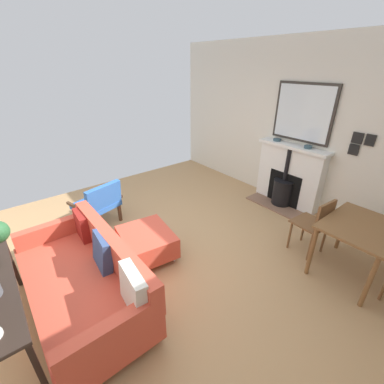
{
  "coord_description": "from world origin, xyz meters",
  "views": [
    {
      "loc": [
        1.41,
        2.55,
        2.4
      ],
      "look_at": [
        -0.6,
        0.04,
        0.8
      ],
      "focal_mm": 24.22,
      "sensor_mm": 36.0,
      "label": 1
    }
  ],
  "objects_px": {
    "mantel_bowl_near": "(277,140)",
    "sofa": "(86,279)",
    "ottoman": "(147,242)",
    "dining_table": "(360,233)",
    "armchair_accent": "(99,202)",
    "dining_chair_near_fireplace": "(316,222)",
    "fireplace": "(288,179)",
    "mantel_bowl_far": "(308,147)"
  },
  "relations": [
    {
      "from": "armchair_accent",
      "to": "dining_chair_near_fireplace",
      "type": "height_order",
      "value": "dining_chair_near_fireplace"
    },
    {
      "from": "ottoman",
      "to": "armchair_accent",
      "type": "xyz_separation_m",
      "value": [
        0.19,
        -1.15,
        0.19
      ]
    },
    {
      "from": "mantel_bowl_near",
      "to": "dining_chair_near_fireplace",
      "type": "xyz_separation_m",
      "value": [
        1.01,
        1.42,
        -0.65
      ]
    },
    {
      "from": "sofa",
      "to": "armchair_accent",
      "type": "distance_m",
      "value": 1.6
    },
    {
      "from": "mantel_bowl_near",
      "to": "dining_table",
      "type": "xyz_separation_m",
      "value": [
        1.01,
        1.93,
        -0.54
      ]
    },
    {
      "from": "dining_table",
      "to": "dining_chair_near_fireplace",
      "type": "distance_m",
      "value": 0.52
    },
    {
      "from": "fireplace",
      "to": "sofa",
      "type": "xyz_separation_m",
      "value": [
        3.69,
        -0.02,
        -0.17
      ]
    },
    {
      "from": "fireplace",
      "to": "dining_chair_near_fireplace",
      "type": "height_order",
      "value": "fireplace"
    },
    {
      "from": "ottoman",
      "to": "dining_chair_near_fireplace",
      "type": "height_order",
      "value": "dining_chair_near_fireplace"
    },
    {
      "from": "dining_chair_near_fireplace",
      "to": "mantel_bowl_near",
      "type": "bearing_deg",
      "value": -125.44
    },
    {
      "from": "ottoman",
      "to": "dining_table",
      "type": "bearing_deg",
      "value": 133.93
    },
    {
      "from": "mantel_bowl_near",
      "to": "dining_table",
      "type": "bearing_deg",
      "value": 62.5
    },
    {
      "from": "mantel_bowl_near",
      "to": "sofa",
      "type": "height_order",
      "value": "mantel_bowl_near"
    },
    {
      "from": "fireplace",
      "to": "dining_chair_near_fireplace",
      "type": "xyz_separation_m",
      "value": [
        0.99,
        1.07,
        0.01
      ]
    },
    {
      "from": "fireplace",
      "to": "ottoman",
      "type": "xyz_separation_m",
      "value": [
        2.79,
        -0.3,
        -0.27
      ]
    },
    {
      "from": "sofa",
      "to": "dining_table",
      "type": "bearing_deg",
      "value": 149.43
    },
    {
      "from": "fireplace",
      "to": "mantel_bowl_near",
      "type": "distance_m",
      "value": 0.75
    },
    {
      "from": "ottoman",
      "to": "dining_chair_near_fireplace",
      "type": "relative_size",
      "value": 0.97
    },
    {
      "from": "mantel_bowl_far",
      "to": "armchair_accent",
      "type": "distance_m",
      "value": 3.54
    },
    {
      "from": "mantel_bowl_far",
      "to": "dining_chair_near_fireplace",
      "type": "bearing_deg",
      "value": 39.13
    },
    {
      "from": "fireplace",
      "to": "dining_chair_near_fireplace",
      "type": "bearing_deg",
      "value": 47.3
    },
    {
      "from": "fireplace",
      "to": "dining_chair_near_fireplace",
      "type": "distance_m",
      "value": 1.46
    },
    {
      "from": "mantel_bowl_near",
      "to": "fireplace",
      "type": "bearing_deg",
      "value": 86.07
    },
    {
      "from": "fireplace",
      "to": "sofa",
      "type": "relative_size",
      "value": 0.67
    },
    {
      "from": "mantel_bowl_near",
      "to": "armchair_accent",
      "type": "relative_size",
      "value": 0.18
    },
    {
      "from": "mantel_bowl_far",
      "to": "dining_table",
      "type": "height_order",
      "value": "mantel_bowl_far"
    },
    {
      "from": "mantel_bowl_far",
      "to": "armchair_accent",
      "type": "relative_size",
      "value": 0.16
    },
    {
      "from": "mantel_bowl_far",
      "to": "sofa",
      "type": "distance_m",
      "value": 3.81
    },
    {
      "from": "mantel_bowl_far",
      "to": "ottoman",
      "type": "xyz_separation_m",
      "value": [
        2.82,
        -0.55,
        -0.93
      ]
    },
    {
      "from": "mantel_bowl_near",
      "to": "sofa",
      "type": "relative_size",
      "value": 0.07
    },
    {
      "from": "mantel_bowl_far",
      "to": "sofa",
      "type": "relative_size",
      "value": 0.07
    },
    {
      "from": "fireplace",
      "to": "ottoman",
      "type": "height_order",
      "value": "fireplace"
    },
    {
      "from": "fireplace",
      "to": "mantel_bowl_near",
      "type": "relative_size",
      "value": 9.07
    },
    {
      "from": "fireplace",
      "to": "mantel_bowl_far",
      "type": "distance_m",
      "value": 0.71
    },
    {
      "from": "armchair_accent",
      "to": "mantel_bowl_far",
      "type": "bearing_deg",
      "value": 150.58
    },
    {
      "from": "mantel_bowl_near",
      "to": "armchair_accent",
      "type": "xyz_separation_m",
      "value": [
        3.01,
        -1.1,
        -0.73
      ]
    },
    {
      "from": "fireplace",
      "to": "armchair_accent",
      "type": "distance_m",
      "value": 3.32
    },
    {
      "from": "ottoman",
      "to": "dining_table",
      "type": "relative_size",
      "value": 0.89
    },
    {
      "from": "ottoman",
      "to": "fireplace",
      "type": "bearing_deg",
      "value": 173.86
    },
    {
      "from": "fireplace",
      "to": "armchair_accent",
      "type": "height_order",
      "value": "fireplace"
    },
    {
      "from": "mantel_bowl_near",
      "to": "ottoman",
      "type": "distance_m",
      "value": 2.97
    },
    {
      "from": "mantel_bowl_far",
      "to": "armchair_accent",
      "type": "height_order",
      "value": "mantel_bowl_far"
    }
  ]
}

